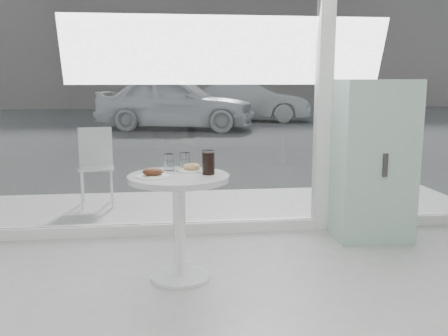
{
  "coord_description": "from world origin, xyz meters",
  "views": [
    {
      "loc": [
        -0.59,
        -1.58,
        1.43
      ],
      "look_at": [
        -0.2,
        1.7,
        0.85
      ],
      "focal_mm": 40.0,
      "sensor_mm": 36.0,
      "label": 1
    }
  ],
  "objects": [
    {
      "name": "far_building",
      "position": [
        0.0,
        25.0,
        4.0
      ],
      "size": [
        40.0,
        2.0,
        8.0
      ],
      "primitive_type": "cube",
      "color": "gray",
      "rests_on": "ground"
    },
    {
      "name": "mint_cabinet",
      "position": [
        1.27,
        2.64,
        0.72
      ],
      "size": [
        0.67,
        0.47,
        1.44
      ],
      "rotation": [
        0.0,
        0.0,
        -0.02
      ],
      "color": "#8CB3A2",
      "rests_on": "ground"
    },
    {
      "name": "water_tumbler_b",
      "position": [
        -0.44,
        2.15,
        0.82
      ],
      "size": [
        0.08,
        0.08,
        0.12
      ],
      "color": "white",
      "rests_on": "main_table"
    },
    {
      "name": "storefront",
      "position": [
        0.07,
        3.0,
        1.71
      ],
      "size": [
        5.0,
        0.14,
        3.0
      ],
      "color": "white",
      "rests_on": "ground"
    },
    {
      "name": "plate_fritter",
      "position": [
        -0.67,
        1.84,
        0.8
      ],
      "size": [
        0.23,
        0.23,
        0.07
      ],
      "color": "white",
      "rests_on": "main_table"
    },
    {
      "name": "main_table",
      "position": [
        -0.5,
        1.9,
        0.55
      ],
      "size": [
        0.72,
        0.72,
        0.77
      ],
      "color": "white",
      "rests_on": "ground"
    },
    {
      "name": "patio_chair",
      "position": [
        -1.36,
        4.06,
        0.54
      ],
      "size": [
        0.41,
        0.41,
        0.86
      ],
      "rotation": [
        0.0,
        0.0,
        0.12
      ],
      "color": "white",
      "rests_on": "patio_deck"
    },
    {
      "name": "patio_deck",
      "position": [
        0.0,
        3.8,
        0.03
      ],
      "size": [
        5.6,
        1.6,
        0.05
      ],
      "primitive_type": "cube",
      "color": "beige",
      "rests_on": "ground"
    },
    {
      "name": "street",
      "position": [
        0.0,
        16.0,
        -0.0
      ],
      "size": [
        40.0,
        24.0,
        0.0
      ],
      "primitive_type": "cube",
      "color": "#333333",
      "rests_on": "ground"
    },
    {
      "name": "cola_glass",
      "position": [
        -0.29,
        1.91,
        0.85
      ],
      "size": [
        0.09,
        0.09,
        0.17
      ],
      "color": "white",
      "rests_on": "main_table"
    },
    {
      "name": "water_tumbler_a",
      "position": [
        -0.56,
        2.11,
        0.82
      ],
      "size": [
        0.08,
        0.08,
        0.12
      ],
      "color": "white",
      "rests_on": "main_table"
    },
    {
      "name": "car_silver",
      "position": [
        2.4,
        15.7,
        0.69
      ],
      "size": [
        4.4,
        2.47,
        1.37
      ],
      "primitive_type": "imported",
      "rotation": [
        0.0,
        0.0,
        1.31
      ],
      "color": "#95979C",
      "rests_on": "street"
    },
    {
      "name": "plate_donut",
      "position": [
        -0.4,
        2.04,
        0.79
      ],
      "size": [
        0.21,
        0.21,
        0.05
      ],
      "color": "white",
      "rests_on": "main_table"
    },
    {
      "name": "car_white",
      "position": [
        -0.24,
        13.08,
        0.78
      ],
      "size": [
        4.87,
        2.95,
        1.55
      ],
      "primitive_type": "imported",
      "rotation": [
        0.0,
        0.0,
        1.31
      ],
      "color": "white",
      "rests_on": "street"
    }
  ]
}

